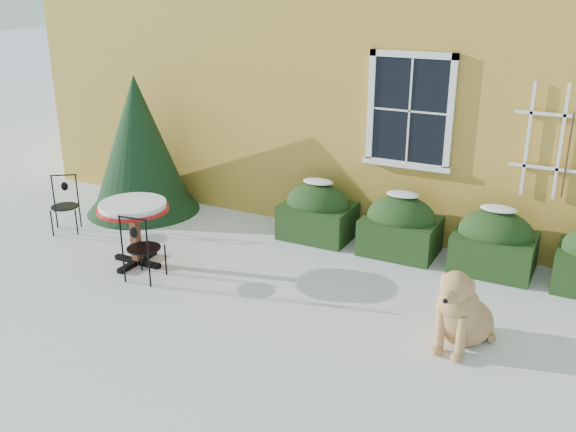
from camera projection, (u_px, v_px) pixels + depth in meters
The scene contains 8 objects.
ground at pixel (249, 314), 7.55m from camera, with size 80.00×80.00×0.00m, color white.
house at pixel (432, 6), 12.26m from camera, with size 12.40×8.40×6.40m.
hedge_row at pixel (446, 234), 8.82m from camera, with size 4.95×0.80×0.91m.
evergreen_shrub at pixel (140, 158), 10.62m from camera, with size 1.89×1.89×2.28m.
bistro_table at pixel (133, 213), 8.62m from camera, with size 0.97×0.97×0.90m.
patio_chair_near at pixel (142, 247), 8.25m from camera, with size 0.45×0.45×0.92m.
patio_chair_far at pixel (65, 204), 9.91m from camera, with size 0.54×0.54×0.87m.
dog at pixel (460, 313), 6.76m from camera, with size 0.71×1.06×0.97m.
Camera 1 is at (3.49, -5.72, 3.70)m, focal length 40.00 mm.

